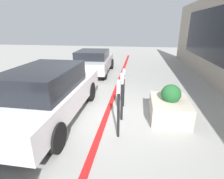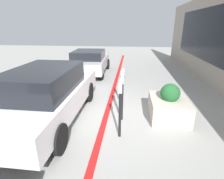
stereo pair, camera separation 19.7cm
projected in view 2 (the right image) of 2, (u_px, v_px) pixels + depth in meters
name	position (u px, v px, depth m)	size (l,w,h in m)	color
ground_plane	(108.00, 118.00, 5.54)	(40.00, 40.00, 0.00)	#999993
curb_strip	(106.00, 117.00, 5.54)	(24.50, 0.16, 0.04)	red
parking_meter_nearest	(120.00, 102.00, 4.28)	(0.15, 0.12, 1.57)	black
parking_meter_second	(122.00, 89.00, 5.11)	(0.19, 0.16, 1.50)	black
parking_meter_middle	(123.00, 81.00, 6.04)	(0.15, 0.12, 1.40)	black
planter_box	(169.00, 106.00, 5.45)	(1.42, 1.13, 1.12)	#B2A899
parked_car_middle	(48.00, 94.00, 5.16)	(4.81, 1.91, 1.65)	silver
parked_car_rear	(90.00, 61.00, 10.46)	(4.07, 2.10, 1.39)	#B7B7BC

